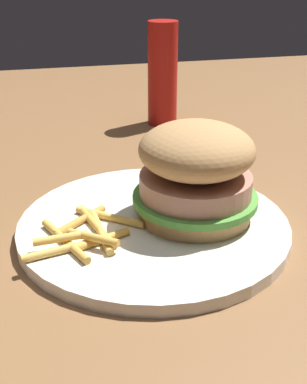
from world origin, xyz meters
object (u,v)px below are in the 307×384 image
object	(u,v)px
plate	(154,226)
fries_pile	(86,233)
ketchup_bottle	(163,74)
sandwich	(196,172)

from	to	relation	value
plate	fries_pile	world-z (taller)	fries_pile
plate	ketchup_bottle	world-z (taller)	ketchup_bottle
sandwich	ketchup_bottle	bearing A→B (deg)	-9.31
fries_pile	ketchup_bottle	xyz separation A→B (m)	(0.34, -0.16, 0.06)
plate	fries_pile	distance (m)	0.07
plate	ketchup_bottle	distance (m)	0.34
ketchup_bottle	fries_pile	bearing A→B (deg)	154.90
plate	ketchup_bottle	size ratio (longest dim) A/B	1.68
plate	sandwich	bearing A→B (deg)	-88.39
sandwich	ketchup_bottle	world-z (taller)	ketchup_bottle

